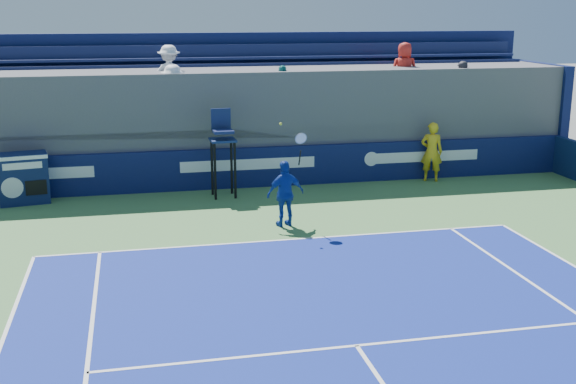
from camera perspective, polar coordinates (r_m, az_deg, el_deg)
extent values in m
imported|color=yellow|center=(22.52, 11.28, 3.14)|extent=(0.78, 0.65, 1.82)
cube|color=white|center=(16.58, -0.28, -3.80)|extent=(10.97, 0.07, 0.00)
cube|color=white|center=(11.66, 5.45, -11.99)|extent=(8.23, 0.07, 0.00)
cube|color=#0C1343|center=(21.39, -3.19, 1.93)|extent=(20.40, 0.20, 1.20)
cube|color=white|center=(21.18, -19.39, 1.34)|extent=(3.20, 0.01, 0.32)
cube|color=white|center=(21.26, -3.15, 2.18)|extent=(4.00, 0.01, 0.32)
cube|color=white|center=(22.76, 10.67, 2.76)|extent=(3.60, 0.01, 0.32)
cylinder|color=white|center=(22.16, 6.61, 2.61)|extent=(0.44, 0.01, 0.44)
cube|color=#0D1A45|center=(20.83, -20.19, 1.01)|extent=(1.40, 0.91, 1.40)
cube|color=white|center=(20.71, -20.34, 2.70)|extent=(1.42, 0.93, 0.10)
cylinder|color=silver|center=(20.51, -20.95, 0.31)|extent=(0.56, 0.11, 0.56)
cube|color=black|center=(20.53, -19.27, 0.33)|extent=(0.55, 0.11, 0.40)
cube|color=white|center=(20.39, -20.25, 1.94)|extent=(0.99, 0.18, 0.18)
cylinder|color=black|center=(20.00, -5.78, 1.59)|extent=(0.07, 0.07, 1.60)
cylinder|color=black|center=(20.09, -4.20, 1.68)|extent=(0.07, 0.07, 1.60)
cylinder|color=black|center=(20.54, -6.02, 1.92)|extent=(0.07, 0.07, 1.60)
cylinder|color=black|center=(20.63, -4.48, 2.01)|extent=(0.07, 0.07, 1.60)
cube|color=navy|center=(20.15, -5.17, 4.11)|extent=(0.73, 0.73, 0.06)
cube|color=#141E4E|center=(20.01, -5.14, 4.77)|extent=(0.57, 0.47, 0.08)
cube|color=#131E48|center=(20.31, -5.33, 5.76)|extent=(0.55, 0.08, 0.60)
imported|color=#123497|center=(17.44, -0.21, -0.14)|extent=(1.01, 0.59, 1.62)
cylinder|color=black|center=(17.31, 0.94, 2.73)|extent=(0.05, 0.16, 0.39)
torus|color=#BABABF|center=(17.16, 1.03, 4.25)|extent=(0.31, 0.15, 0.29)
cylinder|color=white|center=(17.16, 1.03, 4.25)|extent=(0.26, 0.11, 0.24)
sphere|color=yellow|center=(16.95, -0.58, 5.40)|extent=(0.07, 0.07, 0.07)
cube|color=#4D4C51|center=(23.04, -3.98, 5.56)|extent=(20.40, 3.60, 3.38)
cube|color=#4D4C51|center=(21.75, -3.45, 4.48)|extent=(20.40, 0.90, 0.55)
cube|color=#131C47|center=(21.58, -3.43, 5.68)|extent=(20.00, 0.45, 0.08)
cube|color=#131C47|center=(21.79, -3.54, 6.30)|extent=(20.00, 0.06, 0.45)
cube|color=#4D4C51|center=(22.55, -3.83, 6.24)|extent=(20.40, 0.90, 0.55)
cube|color=#131C47|center=(22.39, -3.81, 7.41)|extent=(20.00, 0.45, 0.08)
cube|color=#131C47|center=(22.61, -3.92, 7.98)|extent=(20.00, 0.06, 0.45)
cube|color=#4D4C51|center=(23.36, -4.18, 7.87)|extent=(20.40, 0.90, 0.55)
cube|color=#131C47|center=(23.21, -4.17, 9.01)|extent=(20.00, 0.45, 0.08)
cube|color=#131C47|center=(23.44, -4.27, 9.55)|extent=(20.00, 0.06, 0.45)
cube|color=#4D4C51|center=(24.19, -4.52, 9.39)|extent=(20.40, 0.90, 0.55)
cube|color=#131C47|center=(24.06, -4.50, 10.50)|extent=(20.00, 0.45, 0.08)
cube|color=#131C47|center=(24.30, -4.60, 11.01)|extent=(20.00, 0.06, 0.45)
cube|color=#0C1647|center=(24.88, -4.66, 7.38)|extent=(20.80, 0.30, 4.40)
cube|color=#0C1647|center=(26.56, 18.82, 6.02)|extent=(0.30, 3.90, 3.40)
imported|color=gold|center=(21.44, -19.07, 6.54)|extent=(0.84, 0.69, 1.59)
imported|color=white|center=(21.31, -9.03, 7.44)|extent=(1.30, 0.90, 1.84)
imported|color=#177E78|center=(21.74, -0.39, 7.65)|extent=(1.11, 0.67, 1.77)
imported|color=red|center=(23.73, 9.16, 9.42)|extent=(0.96, 0.70, 1.82)
imported|color=black|center=(23.58, 13.45, 7.83)|extent=(0.72, 0.54, 1.82)
imported|color=white|center=(22.15, -9.34, 9.06)|extent=(1.26, 0.85, 1.81)
imported|color=white|center=(22.74, 8.44, 7.48)|extent=(0.91, 0.41, 1.53)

